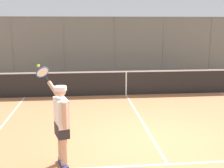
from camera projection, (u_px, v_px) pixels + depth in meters
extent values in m
plane|color=#C67A4C|center=(153.00, 140.00, 6.89)|extent=(60.00, 60.00, 0.00)
cube|color=white|center=(168.00, 164.00, 5.72)|extent=(6.13, 0.05, 0.01)
cube|color=white|center=(140.00, 118.00, 8.50)|extent=(0.05, 5.72, 0.01)
cylinder|color=slate|center=(210.00, 46.00, 15.49)|extent=(0.07, 0.07, 3.12)
cylinder|color=slate|center=(163.00, 47.00, 15.23)|extent=(0.07, 0.07, 3.12)
cylinder|color=slate|center=(115.00, 47.00, 14.98)|extent=(0.07, 0.07, 3.12)
cylinder|color=slate|center=(65.00, 47.00, 14.72)|extent=(0.07, 0.07, 3.12)
cylinder|color=slate|center=(13.00, 48.00, 14.47)|extent=(0.07, 0.07, 3.12)
cylinder|color=slate|center=(115.00, 17.00, 14.66)|extent=(15.74, 0.05, 0.05)
cube|color=slate|center=(115.00, 47.00, 14.98)|extent=(15.74, 0.02, 3.12)
cube|color=#387A3D|center=(113.00, 49.00, 15.64)|extent=(18.74, 0.90, 2.80)
cube|color=silver|center=(115.00, 75.00, 15.12)|extent=(16.74, 0.18, 0.15)
cube|color=black|center=(126.00, 84.00, 11.18)|extent=(10.00, 0.02, 0.91)
cube|color=white|center=(126.00, 72.00, 11.08)|extent=(10.00, 0.04, 0.05)
cube|color=white|center=(126.00, 84.00, 11.18)|extent=(0.05, 0.04, 0.91)
cube|color=navy|center=(65.00, 167.00, 5.54)|extent=(0.18, 0.28, 0.09)
cylinder|color=tan|center=(64.00, 147.00, 5.45)|extent=(0.13, 0.13, 0.75)
cube|color=navy|center=(62.00, 161.00, 5.77)|extent=(0.18, 0.28, 0.09)
cylinder|color=tan|center=(61.00, 142.00, 5.68)|extent=(0.13, 0.13, 0.75)
cube|color=#28282D|center=(62.00, 130.00, 5.50)|extent=(0.33, 0.44, 0.26)
cube|color=white|center=(61.00, 112.00, 5.43)|extent=(0.34, 0.51, 0.54)
cylinder|color=tan|center=(65.00, 116.00, 5.17)|extent=(0.08, 0.08, 0.50)
cylinder|color=tan|center=(53.00, 89.00, 5.73)|extent=(0.28, 0.35, 0.28)
sphere|color=tan|center=(60.00, 91.00, 5.34)|extent=(0.21, 0.21, 0.21)
cylinder|color=white|center=(60.00, 88.00, 5.33)|extent=(0.30, 0.30, 0.08)
cube|color=white|center=(59.00, 89.00, 5.44)|extent=(0.22, 0.23, 0.02)
cylinder|color=black|center=(47.00, 79.00, 5.87)|extent=(0.12, 0.16, 0.13)
torus|color=#28569E|center=(43.00, 72.00, 5.98)|extent=(0.35, 0.32, 0.26)
cylinder|color=silver|center=(43.00, 72.00, 5.98)|extent=(0.28, 0.26, 0.21)
sphere|color=#CCDB33|center=(38.00, 66.00, 6.09)|extent=(0.07, 0.07, 0.07)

